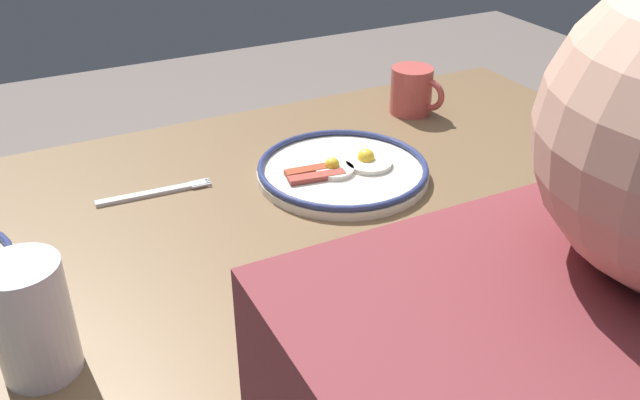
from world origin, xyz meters
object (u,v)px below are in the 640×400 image
(paper_napkin, at_px, (373,300))
(fork_near, at_px, (155,193))
(plate_center_pancakes, at_px, (343,170))
(drinking_glass, at_px, (33,325))
(plate_far_companion, at_px, (553,227))
(coffee_mug, at_px, (413,90))

(paper_napkin, height_order, fork_near, fork_near)
(plate_center_pancakes, height_order, paper_napkin, plate_center_pancakes)
(plate_center_pancakes, height_order, drinking_glass, drinking_glass)
(plate_center_pancakes, xyz_separation_m, plate_far_companion, (-0.18, 0.29, 0.00))
(plate_far_companion, height_order, fork_near, plate_far_companion)
(plate_center_pancakes, bearing_deg, drinking_glass, 25.85)
(paper_napkin, distance_m, fork_near, 0.42)
(plate_far_companion, bearing_deg, coffee_mug, -98.93)
(coffee_mug, distance_m, drinking_glass, 0.85)
(plate_far_companion, bearing_deg, plate_center_pancakes, -58.71)
(fork_near, bearing_deg, plate_center_pancakes, 164.30)
(paper_napkin, relative_size, fork_near, 0.83)
(drinking_glass, height_order, paper_napkin, drinking_glass)
(plate_far_companion, xyz_separation_m, drinking_glass, (0.67, -0.05, 0.04))
(coffee_mug, bearing_deg, drinking_glass, 29.26)
(plate_center_pancakes, distance_m, plate_far_companion, 0.34)
(plate_far_companion, xyz_separation_m, fork_near, (0.47, -0.37, -0.01))
(plate_far_companion, relative_size, paper_napkin, 1.33)
(fork_near, bearing_deg, paper_napkin, 113.64)
(plate_center_pancakes, distance_m, paper_napkin, 0.33)
(paper_napkin, xyz_separation_m, fork_near, (0.17, -0.38, 0.00))
(plate_center_pancakes, height_order, coffee_mug, coffee_mug)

